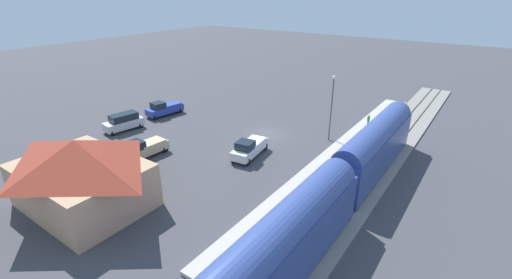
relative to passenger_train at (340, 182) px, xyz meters
name	(u,v)px	position (x,y,z in m)	size (l,w,h in m)	color
ground_plane	(267,134)	(14.00, -10.53, -2.86)	(200.00, 200.00, 0.00)	#424247
railway_track	(376,162)	(0.00, -10.53, -2.76)	(4.80, 70.00, 0.30)	gray
platform	(341,153)	(4.00, -10.53, -2.71)	(3.20, 46.00, 0.30)	#B7B2A8
passenger_train	(340,182)	(0.00, 0.00, 0.00)	(2.93, 34.34, 4.98)	#33478C
station_building	(81,172)	(18.00, 11.47, 0.31)	(11.37, 8.47, 6.10)	tan
pedestrian_on_platform	(368,120)	(4.04, -19.53, -1.58)	(0.36, 0.36, 1.71)	brown
pickup_white	(249,148)	(12.11, -4.10, -1.83)	(2.69, 5.62, 2.14)	white
pickup_tan	(143,148)	(21.55, 2.75, -1.83)	(2.33, 5.52, 2.14)	#C6B284
suv_silver	(124,122)	(30.11, -0.93, -1.71)	(2.71, 5.15, 2.22)	silver
pickup_blue	(164,108)	(30.26, -7.86, -1.83)	(2.73, 5.63, 2.14)	#283D9E
light_pole_near_platform	(332,101)	(6.80, -13.40, 2.16)	(0.44, 0.44, 8.01)	#515156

